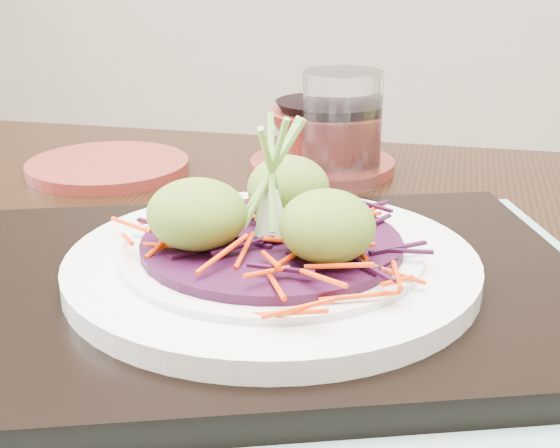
% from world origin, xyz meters
% --- Properties ---
extents(dining_table, '(1.25, 0.86, 0.76)m').
position_xyz_m(dining_table, '(-0.05, -0.07, 0.66)').
color(dining_table, black).
rests_on(dining_table, ground).
extents(placemat, '(0.58, 0.52, 0.00)m').
position_xyz_m(placemat, '(-0.05, -0.12, 0.76)').
color(placemat, gray).
rests_on(placemat, dining_table).
extents(serving_tray, '(0.50, 0.44, 0.02)m').
position_xyz_m(serving_tray, '(-0.05, -0.12, 0.77)').
color(serving_tray, black).
rests_on(serving_tray, placemat).
extents(white_plate, '(0.27, 0.27, 0.02)m').
position_xyz_m(white_plate, '(-0.05, -0.12, 0.79)').
color(white_plate, silver).
rests_on(white_plate, serving_tray).
extents(cabbage_bed, '(0.17, 0.17, 0.01)m').
position_xyz_m(cabbage_bed, '(-0.05, -0.12, 0.81)').
color(cabbage_bed, '#350A2A').
rests_on(cabbage_bed, white_plate).
extents(carrot_julienne, '(0.21, 0.21, 0.01)m').
position_xyz_m(carrot_julienne, '(-0.05, -0.12, 0.81)').
color(carrot_julienne, '#E73404').
rests_on(carrot_julienne, cabbage_bed).
extents(guacamole_scoops, '(0.15, 0.13, 0.05)m').
position_xyz_m(guacamole_scoops, '(-0.05, -0.12, 0.83)').
color(guacamole_scoops, olive).
rests_on(guacamole_scoops, cabbage_bed).
extents(scallion_garnish, '(0.06, 0.06, 0.09)m').
position_xyz_m(scallion_garnish, '(-0.05, -0.12, 0.85)').
color(scallion_garnish, '#7AB648').
rests_on(scallion_garnish, cabbage_bed).
extents(terracotta_side_plate, '(0.17, 0.17, 0.01)m').
position_xyz_m(terracotta_side_plate, '(-0.30, 0.14, 0.77)').
color(terracotta_side_plate, maroon).
rests_on(terracotta_side_plate, dining_table).
extents(water_glass, '(0.09, 0.09, 0.11)m').
position_xyz_m(water_glass, '(-0.06, 0.17, 0.82)').
color(water_glass, white).
rests_on(water_glass, dining_table).
extents(terracotta_bowl_set, '(0.16, 0.16, 0.06)m').
position_xyz_m(terracotta_bowl_set, '(-0.09, 0.20, 0.79)').
color(terracotta_bowl_set, maroon).
rests_on(terracotta_bowl_set, dining_table).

